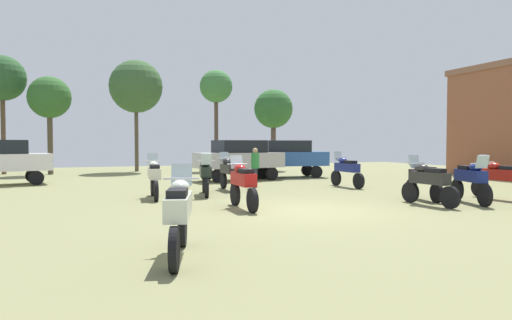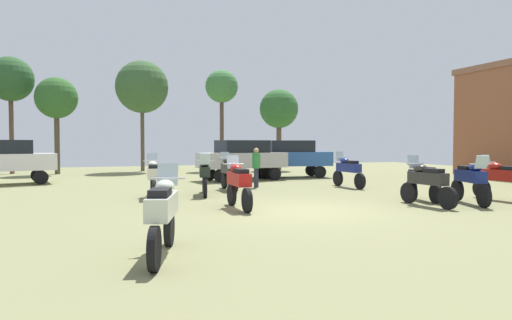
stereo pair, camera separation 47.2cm
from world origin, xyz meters
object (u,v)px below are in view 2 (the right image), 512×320
(car_2, at_px, (242,157))
(motorcycle_6, at_px, (470,180))
(motorcycle_4, at_px, (427,182))
(tree_7, at_px, (142,87))
(motorcycle_5, at_px, (153,176))
(person_1, at_px, (256,164))
(tree_6, at_px, (56,99))
(motorcycle_11, at_px, (348,170))
(motorcycle_12, at_px, (503,178))
(tree_2, at_px, (222,88))
(motorcycle_8, at_px, (229,172))
(motorcycle_10, at_px, (239,183))
(motorcycle_1, at_px, (423,178))
(motorcycle_2, at_px, (163,212))
(car_1, at_px, (290,156))
(tree_3, at_px, (279,109))
(tree_5, at_px, (10,80))
(motorcycle_9, at_px, (205,174))
(car_4, at_px, (3,159))

(car_2, bearing_deg, motorcycle_6, -168.10)
(motorcycle_4, xyz_separation_m, tree_7, (-6.45, 19.69, 4.80))
(motorcycle_5, height_order, person_1, person_1)
(tree_6, bearing_deg, motorcycle_11, -46.36)
(motorcycle_12, height_order, tree_2, tree_2)
(motorcycle_8, relative_size, tree_2, 0.32)
(motorcycle_8, distance_m, tree_2, 14.19)
(motorcycle_5, distance_m, motorcycle_10, 3.88)
(motorcycle_11, relative_size, car_2, 0.51)
(motorcycle_1, height_order, motorcycle_2, motorcycle_2)
(car_1, height_order, tree_7, tree_7)
(person_1, bearing_deg, motorcycle_10, 14.28)
(motorcycle_12, relative_size, tree_3, 0.41)
(motorcycle_4, bearing_deg, motorcycle_1, 50.60)
(motorcycle_4, height_order, motorcycle_11, motorcycle_11)
(motorcycle_6, relative_size, motorcycle_8, 1.00)
(tree_2, distance_m, tree_6, 10.44)
(motorcycle_2, bearing_deg, motorcycle_4, 38.70)
(tree_2, bearing_deg, motorcycle_8, -103.61)
(motorcycle_2, bearing_deg, motorcycle_11, 61.52)
(motorcycle_2, distance_m, tree_3, 24.30)
(motorcycle_5, bearing_deg, motorcycle_10, -54.84)
(motorcycle_6, bearing_deg, motorcycle_8, -29.90)
(motorcycle_11, relative_size, tree_5, 0.33)
(motorcycle_5, xyz_separation_m, motorcycle_11, (8.17, 1.09, -0.00))
(motorcycle_2, distance_m, tree_2, 24.22)
(motorcycle_8, bearing_deg, person_1, 26.34)
(motorcycle_4, relative_size, car_2, 0.48)
(motorcycle_5, xyz_separation_m, car_1, (8.04, 6.94, 0.43))
(motorcycle_2, height_order, tree_5, tree_5)
(motorcycle_12, xyz_separation_m, tree_3, (-0.58, 17.83, 3.44))
(motorcycle_12, bearing_deg, tree_5, 126.80)
(motorcycle_9, relative_size, tree_3, 0.40)
(motorcycle_10, distance_m, motorcycle_11, 7.57)
(motorcycle_11, bearing_deg, motorcycle_1, -91.93)
(motorcycle_12, distance_m, tree_2, 20.08)
(motorcycle_2, distance_m, car_1, 17.41)
(motorcycle_4, height_order, car_2, car_2)
(motorcycle_10, relative_size, car_1, 0.49)
(motorcycle_10, relative_size, motorcycle_12, 0.97)
(tree_3, bearing_deg, motorcycle_4, -98.17)
(motorcycle_12, bearing_deg, tree_3, 87.08)
(motorcycle_10, distance_m, tree_7, 19.04)
(motorcycle_2, xyz_separation_m, tree_6, (-3.36, 22.03, 3.76))
(car_4, xyz_separation_m, tree_6, (1.69, 6.78, 3.33))
(tree_3, bearing_deg, motorcycle_12, -88.14)
(motorcycle_12, bearing_deg, motorcycle_2, -166.81)
(motorcycle_1, xyz_separation_m, motorcycle_5, (-8.22, 3.48, 0.02))
(car_2, bearing_deg, tree_7, 15.50)
(motorcycle_12, height_order, car_2, car_2)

